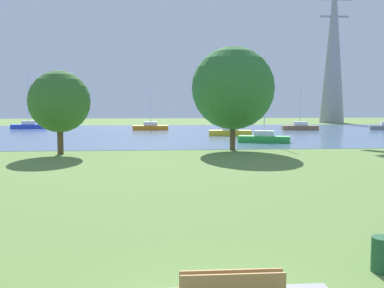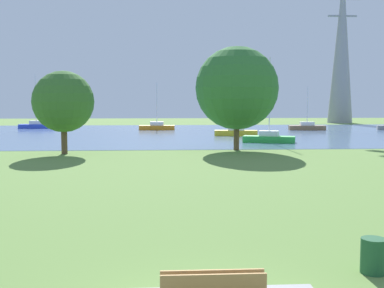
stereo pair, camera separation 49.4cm
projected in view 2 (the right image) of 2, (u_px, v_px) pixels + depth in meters
ground_plane at (176, 163)px, 30.05m from camera, size 160.00×160.00×0.00m
litter_bin at (373, 256)px, 10.76m from camera, size 0.56×0.56×0.80m
water_surface at (170, 133)px, 57.88m from camera, size 140.00×40.00×0.02m
sailboat_blue at (36, 125)px, 68.37m from camera, size 4.84×1.63×7.68m
sailboat_brown at (307, 127)px, 64.47m from camera, size 4.93×1.97×5.84m
sailboat_yellow at (236, 132)px, 53.84m from camera, size 4.95×2.08×6.73m
sailboat_orange at (157, 127)px, 64.82m from camera, size 4.84×1.62×6.33m
sailboat_green at (269, 138)px, 44.89m from camera, size 5.03×2.95×7.97m
tree_west_far at (63, 102)px, 34.90m from camera, size 4.49×4.49×6.11m
tree_east_near at (237, 88)px, 37.66m from camera, size 6.56×6.56×8.20m
electricity_pylon at (342, 46)px, 85.26m from camera, size 6.40×4.40×27.51m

